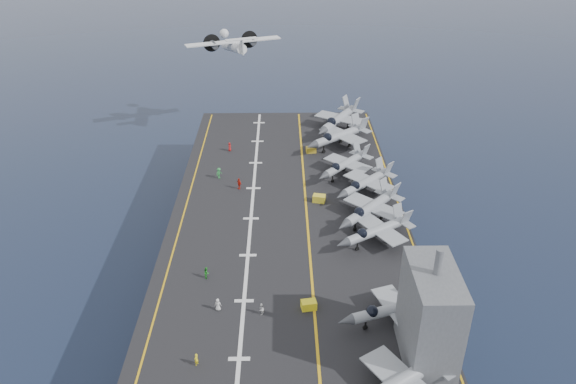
{
  "coord_description": "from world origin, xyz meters",
  "views": [
    {
      "loc": [
        -1.03,
        -76.26,
        58.36
      ],
      "look_at": [
        0.0,
        4.0,
        13.0
      ],
      "focal_mm": 35.0,
      "sensor_mm": 36.0,
      "label": 1
    }
  ],
  "objects_px": {
    "tow_cart_a": "(309,305)",
    "transport_plane": "(234,47)",
    "island_superstructure": "(431,307)",
    "fighter_jet_0": "(397,383)"
  },
  "relations": [
    {
      "from": "island_superstructure",
      "to": "transport_plane",
      "type": "height_order",
      "value": "island_superstructure"
    },
    {
      "from": "transport_plane",
      "to": "fighter_jet_0",
      "type": "bearing_deg",
      "value": -76.34
    },
    {
      "from": "island_superstructure",
      "to": "transport_plane",
      "type": "xyz_separation_m",
      "value": [
        -27.41,
        88.9,
        4.35
      ]
    },
    {
      "from": "tow_cart_a",
      "to": "transport_plane",
      "type": "xyz_separation_m",
      "value": [
        -14.72,
        80.41,
        11.28
      ]
    },
    {
      "from": "fighter_jet_0",
      "to": "tow_cart_a",
      "type": "bearing_deg",
      "value": 119.99
    },
    {
      "from": "island_superstructure",
      "to": "tow_cart_a",
      "type": "xyz_separation_m",
      "value": [
        -12.69,
        8.48,
        -6.93
      ]
    },
    {
      "from": "tow_cart_a",
      "to": "transport_plane",
      "type": "distance_m",
      "value": 82.52
    },
    {
      "from": "fighter_jet_0",
      "to": "transport_plane",
      "type": "bearing_deg",
      "value": 103.66
    },
    {
      "from": "fighter_jet_0",
      "to": "tow_cart_a",
      "type": "relative_size",
      "value": 8.55
    },
    {
      "from": "island_superstructure",
      "to": "fighter_jet_0",
      "type": "distance_m",
      "value": 8.88
    }
  ]
}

